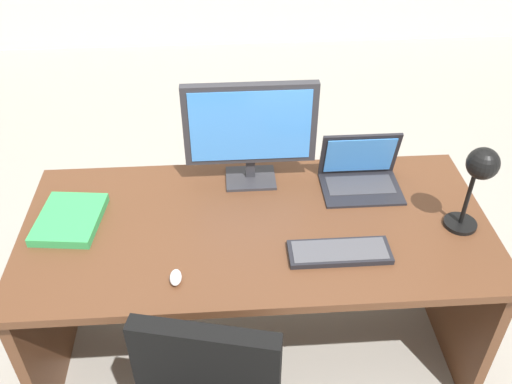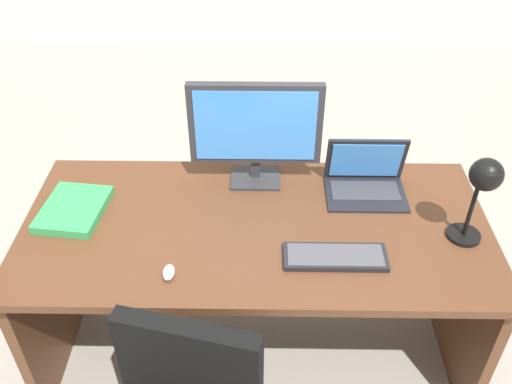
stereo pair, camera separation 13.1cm
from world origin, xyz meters
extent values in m
plane|color=gray|center=(0.00, 1.50, 0.00)|extent=(12.00, 12.00, 0.00)
cube|color=#56331E|center=(0.00, 0.00, 0.71)|extent=(1.73, 0.80, 0.03)
cube|color=#56331E|center=(-0.84, 0.00, 0.35)|extent=(0.04, 0.71, 0.70)
cube|color=#56331E|center=(0.84, 0.00, 0.35)|extent=(0.04, 0.71, 0.70)
cube|color=#56331E|center=(0.00, 0.30, 0.38)|extent=(1.52, 0.02, 0.49)
cube|color=#2D2D33|center=(-0.01, 0.28, 0.74)|extent=(0.20, 0.16, 0.01)
cube|color=#2D2D33|center=(-0.01, 0.29, 0.78)|extent=(0.04, 0.02, 0.08)
cube|color=#2D2D33|center=(-0.01, 0.28, 0.99)|extent=(0.51, 0.04, 0.34)
cube|color=#3F8CEA|center=(-0.01, 0.26, 0.99)|extent=(0.46, 0.00, 0.30)
cube|color=black|center=(0.43, 0.18, 0.74)|extent=(0.31, 0.22, 0.01)
cube|color=#38383D|center=(0.43, 0.20, 0.74)|extent=(0.26, 0.12, 0.00)
cube|color=black|center=(0.43, 0.27, 0.84)|extent=(0.31, 0.06, 0.21)
cube|color=#3F8CEA|center=(0.43, 0.26, 0.84)|extent=(0.27, 0.04, 0.17)
cube|color=black|center=(0.27, -0.18, 0.74)|extent=(0.35, 0.13, 0.02)
cube|color=#47474C|center=(0.27, -0.18, 0.75)|extent=(0.33, 0.11, 0.00)
ellipsoid|color=silver|center=(-0.28, -0.26, 0.75)|extent=(0.04, 0.07, 0.03)
cylinder|color=black|center=(0.75, -0.06, 0.74)|extent=(0.12, 0.12, 0.01)
cylinder|color=black|center=(0.75, -0.06, 0.87)|extent=(0.02, 0.02, 0.24)
sphere|color=black|center=(0.75, -0.09, 1.03)|extent=(0.11, 0.11, 0.11)
cube|color=green|center=(-0.69, 0.06, 0.75)|extent=(0.25, 0.30, 0.03)
cube|color=black|center=(-0.19, -0.57, 0.66)|extent=(0.44, 0.16, 0.39)
camera|label=1|loc=(-0.11, -1.54, 2.09)|focal=39.09mm
camera|label=2|loc=(0.02, -1.55, 2.09)|focal=39.09mm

